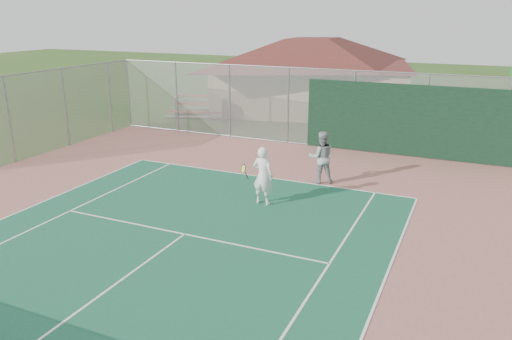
{
  "coord_description": "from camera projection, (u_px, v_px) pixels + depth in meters",
  "views": [
    {
      "loc": [
        6.94,
        -4.23,
        5.85
      ],
      "look_at": [
        0.94,
        9.1,
        1.22
      ],
      "focal_mm": 35.0,
      "sensor_mm": 36.0,
      "label": 1
    }
  ],
  "objects": [
    {
      "name": "player_grey_back",
      "position": [
        321.0,
        158.0,
        17.64
      ],
      "size": [
        1.14,
        1.05,
        1.88
      ],
      "rotation": [
        0.0,
        0.0,
        3.62
      ],
      "color": "#979A9C",
      "rests_on": "ground"
    },
    {
      "name": "bleachers",
      "position": [
        200.0,
        106.0,
        29.02
      ],
      "size": [
        3.78,
        2.85,
        1.2
      ],
      "rotation": [
        0.0,
        0.0,
        0.34
      ],
      "color": "maroon",
      "rests_on": "ground"
    },
    {
      "name": "clubhouse",
      "position": [
        312.0,
        68.0,
        30.27
      ],
      "size": [
        13.56,
        10.54,
        5.21
      ],
      "rotation": [
        0.0,
        0.0,
        0.22
      ],
      "color": "tan",
      "rests_on": "ground"
    },
    {
      "name": "side_fence_left",
      "position": [
        65.0,
        108.0,
        22.41
      ],
      "size": [
        0.08,
        9.0,
        3.5
      ],
      "color": "gray",
      "rests_on": "ground"
    },
    {
      "name": "back_fence",
      "position": [
        355.0,
        113.0,
        21.6
      ],
      "size": [
        20.08,
        0.11,
        3.53
      ],
      "color": "gray",
      "rests_on": "ground"
    },
    {
      "name": "player_white_front",
      "position": [
        263.0,
        176.0,
        15.64
      ],
      "size": [
        1.08,
        0.74,
        1.88
      ],
      "rotation": [
        0.0,
        0.0,
        3.07
      ],
      "color": "white",
      "rests_on": "ground"
    }
  ]
}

